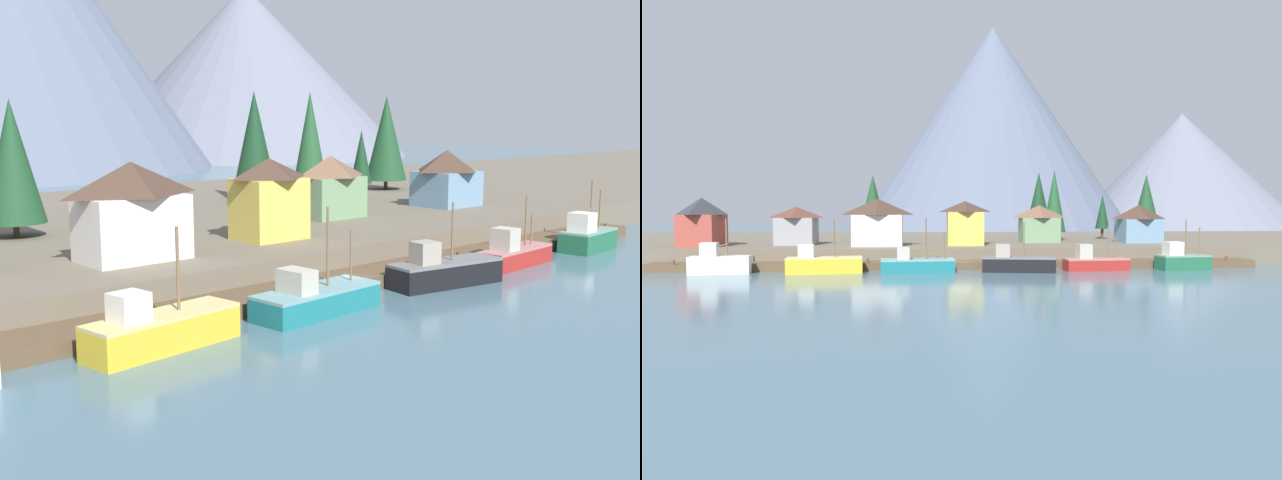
{
  "view_description": "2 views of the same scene",
  "coord_description": "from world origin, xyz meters",
  "views": [
    {
      "loc": [
        -39.63,
        -39.27,
        13.1
      ],
      "look_at": [
        -1.55,
        2.06,
        3.88
      ],
      "focal_mm": 45.12,
      "sensor_mm": 36.0,
      "label": 1
    },
    {
      "loc": [
        -5.49,
        -69.82,
        7.82
      ],
      "look_at": [
        0.21,
        1.3,
        3.85
      ],
      "focal_mm": 30.51,
      "sensor_mm": 36.0,
      "label": 2
    }
  ],
  "objects": [
    {
      "name": "house_red",
      "position": [
        -37.01,
        12.21,
        6.12
      ],
      "size": [
        5.34,
        6.86,
        7.09
      ],
      "color": "#9E4238",
      "rests_on": "shoreline_bank"
    },
    {
      "name": "mountain_central_peak",
      "position": [
        101.08,
        144.49,
        23.41
      ],
      "size": [
        90.8,
        90.8,
        46.82
      ],
      "primitive_type": "cone",
      "color": "slate",
      "rests_on": "ground_plane"
    },
    {
      "name": "conifer_mid_left",
      "position": [
        -13.45,
        26.46,
        8.81
      ],
      "size": [
        5.09,
        5.09,
        11.42
      ],
      "color": "#4C3823",
      "rests_on": "shoreline_bank"
    },
    {
      "name": "conifer_mid_right",
      "position": [
        17.76,
        34.12,
        9.37
      ],
      "size": [
        5.09,
        5.09,
        12.57
      ],
      "color": "#4C3823",
      "rests_on": "shoreline_bank"
    },
    {
      "name": "fishing_boat_red",
      "position": [
        17.11,
        -1.62,
        1.07
      ],
      "size": [
        8.39,
        2.96,
        5.85
      ],
      "rotation": [
        0.0,
        0.0,
        0.07
      ],
      "color": "maroon",
      "rests_on": "ground_plane"
    },
    {
      "name": "house_white",
      "position": [
        -11.48,
        10.76,
        6.06
      ],
      "size": [
        7.58,
        4.73,
        6.96
      ],
      "color": "silver",
      "rests_on": "shoreline_bank"
    },
    {
      "name": "fishing_boat_teal",
      "position": [
        -5.8,
        -2.06,
        1.01
      ],
      "size": [
        9.3,
        3.78,
        6.86
      ],
      "rotation": [
        0.0,
        0.0,
        0.07
      ],
      "color": "#196B70",
      "rests_on": "ground_plane"
    },
    {
      "name": "house_blue",
      "position": [
        30.26,
        16.05,
        5.62
      ],
      "size": [
        6.47,
        5.66,
        6.1
      ],
      "color": "#6689A8",
      "rests_on": "shoreline_bank"
    },
    {
      "name": "fishing_boat_white",
      "position": [
        -29.85,
        -1.69,
        1.36
      ],
      "size": [
        7.23,
        3.09,
        6.74
      ],
      "rotation": [
        0.0,
        0.0,
        0.13
      ],
      "color": "silver",
      "rests_on": "ground_plane"
    },
    {
      "name": "house_yellow",
      "position": [
        1.48,
        11.47,
        5.88
      ],
      "size": [
        5.59,
        4.38,
        6.63
      ],
      "color": "gold",
      "rests_on": "shoreline_bank"
    },
    {
      "name": "conifer_back_left",
      "position": [
        38.69,
        32.87,
        9.25
      ],
      "size": [
        5.4,
        5.4,
        12.24
      ],
      "color": "#4C3823",
      "rests_on": "shoreline_bank"
    },
    {
      "name": "house_green",
      "position": [
        14.19,
        17.68,
        5.6
      ],
      "size": [
        6.43,
        4.47,
        6.06
      ],
      "color": "#6B8E66",
      "rests_on": "shoreline_bank"
    },
    {
      "name": "shoreline_bank",
      "position": [
        0.0,
        32.0,
        1.25
      ],
      "size": [
        400.0,
        56.0,
        2.5
      ],
      "primitive_type": "cube",
      "color": "#665B4C",
      "rests_on": "ground_plane"
    },
    {
      "name": "conifer_near_right",
      "position": [
        27.96,
        26.93,
        7.45
      ],
      "size": [
        2.53,
        2.53,
        8.09
      ],
      "color": "#4C3823",
      "rests_on": "shoreline_bank"
    },
    {
      "name": "conifer_near_left",
      "position": [
        18.65,
        25.55,
        9.4
      ],
      "size": [
        4.07,
        4.07,
        12.42
      ],
      "color": "#4C3823",
      "rests_on": "shoreline_bank"
    },
    {
      "name": "fishing_boat_green",
      "position": [
        28.62,
        -1.89,
        1.29
      ],
      "size": [
        6.71,
        3.43,
        6.53
      ],
      "rotation": [
        0.0,
        0.0,
        0.08
      ],
      "color": "#1E5B3D",
      "rests_on": "ground_plane"
    },
    {
      "name": "mountain_west_peak",
      "position": [
        23.81,
        144.19,
        39.52
      ],
      "size": [
        106.67,
        106.67,
        79.03
      ],
      "primitive_type": "cone",
      "color": "slate",
      "rests_on": "ground_plane"
    },
    {
      "name": "ground_plane",
      "position": [
        0.0,
        20.0,
        -0.5
      ],
      "size": [
        400.0,
        400.0,
        1.0
      ],
      "primitive_type": "cube",
      "color": "#476675"
    },
    {
      "name": "fishing_boat_black",
      "position": [
        6.95,
        -2.31,
        1.1
      ],
      "size": [
        9.45,
        4.36,
        6.23
      ],
      "rotation": [
        0.0,
        0.0,
        -0.17
      ],
      "color": "black",
      "rests_on": "ground_plane"
    },
    {
      "name": "house_grey",
      "position": [
        -24.06,
        14.77,
        5.46
      ],
      "size": [
        5.96,
        5.64,
        5.79
      ],
      "color": "gray",
      "rests_on": "shoreline_bank"
    },
    {
      "name": "dock",
      "position": [
        0.0,
        1.99,
        0.5
      ],
      "size": [
        80.0,
        4.0,
        1.6
      ],
      "color": "brown",
      "rests_on": "ground_plane"
    },
    {
      "name": "fishing_boat_yellow",
      "position": [
        -17.24,
        -2.06,
        1.17
      ],
      "size": [
        9.36,
        3.78,
        6.7
      ],
      "rotation": [
        0.0,
        0.0,
        0.12
      ],
      "color": "gold",
      "rests_on": "ground_plane"
    }
  ]
}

